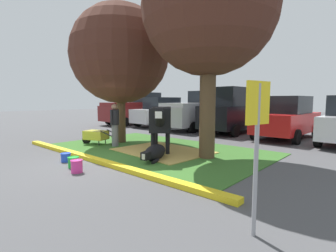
{
  "coord_description": "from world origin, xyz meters",
  "views": [
    {
      "loc": [
        6.43,
        -4.1,
        1.84
      ],
      "look_at": [
        0.42,
        2.59,
        0.9
      ],
      "focal_mm": 26.69,
      "sensor_mm": 36.0,
      "label": 1
    }
  ],
  "objects_px": {
    "calf_lying": "(155,153)",
    "person_handler": "(115,124)",
    "bucket_green": "(73,162)",
    "pickup_truck_black": "(199,112)",
    "sedan_red": "(287,118)",
    "shade_tree_right": "(209,8)",
    "wheelbarrow": "(96,135)",
    "sedan_silver": "(162,112)",
    "suv_black": "(234,110)",
    "bucket_pink": "(77,166)",
    "cow_holstein": "(161,119)",
    "shade_tree_left": "(120,54)",
    "bucket_blue": "(66,157)",
    "parking_sign": "(257,128)",
    "pickup_truck_maroon": "(137,109)"
  },
  "relations": [
    {
      "from": "calf_lying",
      "to": "parking_sign",
      "type": "xyz_separation_m",
      "value": [
        4.01,
        -2.12,
        1.23
      ]
    },
    {
      "from": "parking_sign",
      "to": "sedan_silver",
      "type": "xyz_separation_m",
      "value": [
        -10.71,
        9.53,
        -0.48
      ]
    },
    {
      "from": "cow_holstein",
      "to": "parking_sign",
      "type": "xyz_separation_m",
      "value": [
        4.88,
        -3.32,
        0.31
      ]
    },
    {
      "from": "wheelbarrow",
      "to": "sedan_red",
      "type": "bearing_deg",
      "value": 52.6
    },
    {
      "from": "parking_sign",
      "to": "bucket_green",
      "type": "relative_size",
      "value": 6.75
    },
    {
      "from": "shade_tree_right",
      "to": "parking_sign",
      "type": "xyz_separation_m",
      "value": [
        3.0,
        -3.45,
        -3.11
      ]
    },
    {
      "from": "bucket_blue",
      "to": "bucket_green",
      "type": "relative_size",
      "value": 0.99
    },
    {
      "from": "cow_holstein",
      "to": "calf_lying",
      "type": "xyz_separation_m",
      "value": [
        0.87,
        -1.2,
        -0.91
      ]
    },
    {
      "from": "shade_tree_left",
      "to": "sedan_silver",
      "type": "distance_m",
      "value": 7.45
    },
    {
      "from": "pickup_truck_maroon",
      "to": "bucket_pink",
      "type": "bearing_deg",
      "value": -47.62
    },
    {
      "from": "person_handler",
      "to": "pickup_truck_black",
      "type": "bearing_deg",
      "value": 97.87
    },
    {
      "from": "wheelbarrow",
      "to": "bucket_green",
      "type": "bearing_deg",
      "value": -41.4
    },
    {
      "from": "shade_tree_right",
      "to": "sedan_red",
      "type": "xyz_separation_m",
      "value": [
        0.6,
        5.98,
        -3.59
      ]
    },
    {
      "from": "bucket_green",
      "to": "pickup_truck_black",
      "type": "relative_size",
      "value": 0.06
    },
    {
      "from": "cow_holstein",
      "to": "bucket_blue",
      "type": "relative_size",
      "value": 8.51
    },
    {
      "from": "bucket_blue",
      "to": "sedan_silver",
      "type": "distance_m",
      "value": 10.52
    },
    {
      "from": "wheelbarrow",
      "to": "suv_black",
      "type": "bearing_deg",
      "value": 71.64
    },
    {
      "from": "bucket_pink",
      "to": "wheelbarrow",
      "type": "bearing_deg",
      "value": 141.55
    },
    {
      "from": "person_handler",
      "to": "sedan_silver",
      "type": "height_order",
      "value": "sedan_silver"
    },
    {
      "from": "pickup_truck_black",
      "to": "calf_lying",
      "type": "bearing_deg",
      "value": -64.1
    },
    {
      "from": "calf_lying",
      "to": "bucket_blue",
      "type": "xyz_separation_m",
      "value": [
        -1.86,
        -1.9,
        -0.1
      ]
    },
    {
      "from": "cow_holstein",
      "to": "bucket_blue",
      "type": "distance_m",
      "value": 3.41
    },
    {
      "from": "shade_tree_left",
      "to": "calf_lying",
      "type": "relative_size",
      "value": 4.37
    },
    {
      "from": "pickup_truck_black",
      "to": "sedan_red",
      "type": "height_order",
      "value": "pickup_truck_black"
    },
    {
      "from": "cow_holstein",
      "to": "person_handler",
      "type": "relative_size",
      "value": 1.54
    },
    {
      "from": "person_handler",
      "to": "pickup_truck_black",
      "type": "distance_m",
      "value": 7.29
    },
    {
      "from": "pickup_truck_maroon",
      "to": "sedan_silver",
      "type": "relative_size",
      "value": 1.23
    },
    {
      "from": "shade_tree_right",
      "to": "pickup_truck_black",
      "type": "bearing_deg",
      "value": 126.56
    },
    {
      "from": "shade_tree_right",
      "to": "sedan_red",
      "type": "distance_m",
      "value": 7.0
    },
    {
      "from": "cow_holstein",
      "to": "sedan_red",
      "type": "xyz_separation_m",
      "value": [
        2.47,
        6.1,
        -0.17
      ]
    },
    {
      "from": "pickup_truck_maroon",
      "to": "suv_black",
      "type": "relative_size",
      "value": 1.17
    },
    {
      "from": "bucket_blue",
      "to": "shade_tree_right",
      "type": "bearing_deg",
      "value": 48.33
    },
    {
      "from": "shade_tree_right",
      "to": "pickup_truck_black",
      "type": "distance_m",
      "value": 8.75
    },
    {
      "from": "parking_sign",
      "to": "bucket_pink",
      "type": "height_order",
      "value": "parking_sign"
    },
    {
      "from": "pickup_truck_black",
      "to": "sedan_red",
      "type": "distance_m",
      "value": 5.4
    },
    {
      "from": "pickup_truck_maroon",
      "to": "sedan_silver",
      "type": "distance_m",
      "value": 2.7
    },
    {
      "from": "suv_black",
      "to": "sedan_red",
      "type": "distance_m",
      "value": 2.95
    },
    {
      "from": "cow_holstein",
      "to": "parking_sign",
      "type": "relative_size",
      "value": 1.25
    },
    {
      "from": "bucket_pink",
      "to": "shade_tree_right",
      "type": "bearing_deg",
      "value": 66.3
    },
    {
      "from": "calf_lying",
      "to": "sedan_silver",
      "type": "relative_size",
      "value": 0.3
    },
    {
      "from": "wheelbarrow",
      "to": "bucket_pink",
      "type": "bearing_deg",
      "value": -38.45
    },
    {
      "from": "cow_holstein",
      "to": "pickup_truck_black",
      "type": "relative_size",
      "value": 0.47
    },
    {
      "from": "cow_holstein",
      "to": "suv_black",
      "type": "distance_m",
      "value": 6.45
    },
    {
      "from": "bucket_green",
      "to": "sedan_silver",
      "type": "xyz_separation_m",
      "value": [
        -5.61,
        9.47,
        0.83
      ]
    },
    {
      "from": "suv_black",
      "to": "bucket_pink",
      "type": "bearing_deg",
      "value": -85.61
    },
    {
      "from": "person_handler",
      "to": "suv_black",
      "type": "relative_size",
      "value": 0.36
    },
    {
      "from": "cow_holstein",
      "to": "shade_tree_left",
      "type": "bearing_deg",
      "value": 176.83
    },
    {
      "from": "calf_lying",
      "to": "person_handler",
      "type": "height_order",
      "value": "person_handler"
    },
    {
      "from": "parking_sign",
      "to": "pickup_truck_maroon",
      "type": "relative_size",
      "value": 0.38
    },
    {
      "from": "wheelbarrow",
      "to": "sedan_silver",
      "type": "relative_size",
      "value": 0.36
    }
  ]
}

